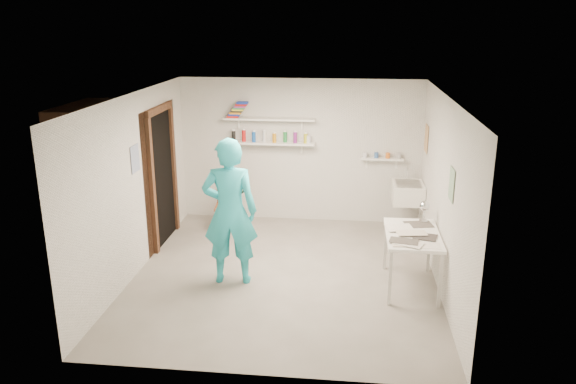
# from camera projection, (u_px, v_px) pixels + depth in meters

# --- Properties ---
(floor) EXTENTS (4.00, 4.50, 0.02)m
(floor) POSITION_uv_depth(u_px,v_px,m) (285.00, 275.00, 7.58)
(floor) COLOR slate
(floor) RESTS_ON ground
(ceiling) EXTENTS (4.00, 4.50, 0.02)m
(ceiling) POSITION_uv_depth(u_px,v_px,m) (284.00, 96.00, 6.87)
(ceiling) COLOR silver
(ceiling) RESTS_ON wall_back
(wall_back) EXTENTS (4.00, 0.02, 2.40)m
(wall_back) POSITION_uv_depth(u_px,v_px,m) (300.00, 151.00, 9.37)
(wall_back) COLOR silver
(wall_back) RESTS_ON ground
(wall_front) EXTENTS (4.00, 0.02, 2.40)m
(wall_front) POSITION_uv_depth(u_px,v_px,m) (256.00, 262.00, 5.08)
(wall_front) COLOR silver
(wall_front) RESTS_ON ground
(wall_left) EXTENTS (0.02, 4.50, 2.40)m
(wall_left) POSITION_uv_depth(u_px,v_px,m) (134.00, 185.00, 7.44)
(wall_left) COLOR silver
(wall_left) RESTS_ON ground
(wall_right) EXTENTS (0.02, 4.50, 2.40)m
(wall_right) POSITION_uv_depth(u_px,v_px,m) (444.00, 195.00, 7.02)
(wall_right) COLOR silver
(wall_right) RESTS_ON ground
(doorway_recess) EXTENTS (0.02, 0.90, 2.00)m
(doorway_recess) POSITION_uv_depth(u_px,v_px,m) (162.00, 178.00, 8.49)
(doorway_recess) COLOR black
(doorway_recess) RESTS_ON wall_left
(corridor_box) EXTENTS (1.40, 1.50, 2.10)m
(corridor_box) POSITION_uv_depth(u_px,v_px,m) (117.00, 174.00, 8.55)
(corridor_box) COLOR brown
(corridor_box) RESTS_ON ground
(door_lintel) EXTENTS (0.06, 1.05, 0.10)m
(door_lintel) POSITION_uv_depth(u_px,v_px,m) (159.00, 109.00, 8.18)
(door_lintel) COLOR brown
(door_lintel) RESTS_ON wall_left
(door_jamb_near) EXTENTS (0.06, 0.10, 2.00)m
(door_jamb_near) POSITION_uv_depth(u_px,v_px,m) (152.00, 188.00, 8.02)
(door_jamb_near) COLOR brown
(door_jamb_near) RESTS_ON ground
(door_jamb_far) EXTENTS (0.06, 0.10, 2.00)m
(door_jamb_far) POSITION_uv_depth(u_px,v_px,m) (174.00, 170.00, 8.97)
(door_jamb_far) COLOR brown
(door_jamb_far) RESTS_ON ground
(shelf_lower) EXTENTS (1.50, 0.22, 0.03)m
(shelf_lower) POSITION_uv_depth(u_px,v_px,m) (269.00, 143.00, 9.26)
(shelf_lower) COLOR white
(shelf_lower) RESTS_ON wall_back
(shelf_upper) EXTENTS (1.50, 0.22, 0.03)m
(shelf_upper) POSITION_uv_depth(u_px,v_px,m) (269.00, 119.00, 9.14)
(shelf_upper) COLOR white
(shelf_upper) RESTS_ON wall_back
(ledge_shelf) EXTENTS (0.70, 0.14, 0.03)m
(ledge_shelf) POSITION_uv_depth(u_px,v_px,m) (382.00, 159.00, 9.17)
(ledge_shelf) COLOR white
(ledge_shelf) RESTS_ON wall_back
(poster_left) EXTENTS (0.01, 0.28, 0.36)m
(poster_left) POSITION_uv_depth(u_px,v_px,m) (135.00, 159.00, 7.38)
(poster_left) COLOR #334C7F
(poster_left) RESTS_ON wall_left
(poster_right_a) EXTENTS (0.01, 0.34, 0.42)m
(poster_right_a) POSITION_uv_depth(u_px,v_px,m) (426.00, 139.00, 8.62)
(poster_right_a) COLOR #995933
(poster_right_a) RESTS_ON wall_right
(poster_right_b) EXTENTS (0.01, 0.30, 0.38)m
(poster_right_b) POSITION_uv_depth(u_px,v_px,m) (452.00, 184.00, 6.41)
(poster_right_b) COLOR #3F724C
(poster_right_b) RESTS_ON wall_right
(belfast_sink) EXTENTS (0.48, 0.60, 0.30)m
(belfast_sink) POSITION_uv_depth(u_px,v_px,m) (408.00, 193.00, 8.81)
(belfast_sink) COLOR white
(belfast_sink) RESTS_ON wall_right
(man) EXTENTS (0.74, 0.52, 1.92)m
(man) POSITION_uv_depth(u_px,v_px,m) (230.00, 212.00, 7.14)
(man) COLOR #26B2C1
(man) RESTS_ON ground
(wall_clock) EXTENTS (0.35, 0.07, 0.35)m
(wall_clock) POSITION_uv_depth(u_px,v_px,m) (234.00, 183.00, 7.25)
(wall_clock) COLOR beige
(wall_clock) RESTS_ON man
(wooden_chair) EXTENTS (0.42, 0.40, 0.82)m
(wooden_chair) POSITION_uv_depth(u_px,v_px,m) (227.00, 207.00, 9.05)
(wooden_chair) COLOR brown
(wooden_chair) RESTS_ON ground
(work_table) EXTENTS (0.66, 1.11, 0.74)m
(work_table) POSITION_uv_depth(u_px,v_px,m) (411.00, 260.00, 7.14)
(work_table) COLOR white
(work_table) RESTS_ON ground
(desk_lamp) EXTENTS (0.14, 0.14, 0.14)m
(desk_lamp) POSITION_uv_depth(u_px,v_px,m) (425.00, 206.00, 7.37)
(desk_lamp) COLOR silver
(desk_lamp) RESTS_ON work_table
(spray_cans) EXTENTS (1.29, 0.06, 0.17)m
(spray_cans) POSITION_uv_depth(u_px,v_px,m) (269.00, 137.00, 9.23)
(spray_cans) COLOR black
(spray_cans) RESTS_ON shelf_lower
(book_stack) EXTENTS (0.34, 0.14, 0.25)m
(book_stack) POSITION_uv_depth(u_px,v_px,m) (238.00, 110.00, 9.15)
(book_stack) COLOR red
(book_stack) RESTS_ON shelf_upper
(ledge_pots) EXTENTS (0.48, 0.07, 0.09)m
(ledge_pots) POSITION_uv_depth(u_px,v_px,m) (382.00, 155.00, 9.15)
(ledge_pots) COLOR silver
(ledge_pots) RESTS_ON ledge_shelf
(papers) EXTENTS (0.30, 0.22, 0.03)m
(papers) POSITION_uv_depth(u_px,v_px,m) (413.00, 232.00, 7.03)
(papers) COLOR silver
(papers) RESTS_ON work_table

